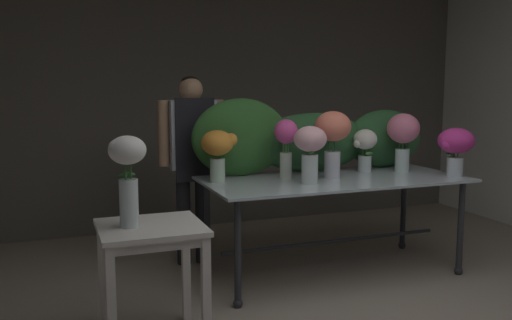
% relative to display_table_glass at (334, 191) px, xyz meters
% --- Properties ---
extents(ground_plane, '(7.71, 7.71, 0.00)m').
position_rel_display_table_glass_xyz_m(ground_plane, '(-0.26, 0.21, -0.70)').
color(ground_plane, gray).
extents(wall_back, '(5.86, 0.12, 2.94)m').
position_rel_display_table_glass_xyz_m(wall_back, '(-0.26, 1.96, 0.77)').
color(wall_back, '#5B564C').
rests_on(wall_back, ground).
extents(display_table_glass, '(2.12, 0.98, 0.81)m').
position_rel_display_table_glass_xyz_m(display_table_glass, '(0.00, 0.00, 0.00)').
color(display_table_glass, silver).
rests_on(display_table_glass, ground).
extents(side_table_white, '(0.61, 0.57, 0.74)m').
position_rel_display_table_glass_xyz_m(side_table_white, '(-1.61, -0.72, -0.07)').
color(side_table_white, silver).
rests_on(side_table_white, ground).
extents(florist, '(0.57, 0.24, 1.62)m').
position_rel_display_table_glass_xyz_m(florist, '(-1.01, 0.67, 0.30)').
color(florist, '#232328').
rests_on(florist, ground).
extents(foliage_backdrop, '(2.18, 0.29, 0.64)m').
position_rel_display_table_glass_xyz_m(foliage_backdrop, '(0.00, 0.37, 0.38)').
color(foliage_backdrop, '#2D6028').
rests_on(foliage_backdrop, display_table_glass).
extents(vase_coral_peonies, '(0.29, 0.29, 0.54)m').
position_rel_display_table_glass_xyz_m(vase_coral_peonies, '(-0.01, 0.01, 0.46)').
color(vase_coral_peonies, silver).
rests_on(vase_coral_peonies, display_table_glass).
extents(vase_ivory_anemones, '(0.22, 0.20, 0.37)m').
position_rel_display_table_glass_xyz_m(vase_ivory_anemones, '(0.40, 0.19, 0.33)').
color(vase_ivory_anemones, silver).
rests_on(vase_ivory_anemones, display_table_glass).
extents(vase_sunset_roses, '(0.29, 0.25, 0.40)m').
position_rel_display_table_glass_xyz_m(vase_sunset_roses, '(-0.93, 0.15, 0.37)').
color(vase_sunset_roses, silver).
rests_on(vase_sunset_roses, display_table_glass).
extents(vase_blush_tulips, '(0.25, 0.25, 0.44)m').
position_rel_display_table_glass_xyz_m(vase_blush_tulips, '(-0.29, -0.15, 0.38)').
color(vase_blush_tulips, silver).
rests_on(vase_blush_tulips, display_table_glass).
extents(vase_fuchsia_dahlias, '(0.20, 0.19, 0.48)m').
position_rel_display_table_glass_xyz_m(vase_fuchsia_dahlias, '(-0.37, 0.12, 0.41)').
color(vase_fuchsia_dahlias, silver).
rests_on(vase_fuchsia_dahlias, display_table_glass).
extents(vase_magenta_stock, '(0.30, 0.29, 0.40)m').
position_rel_display_table_glass_xyz_m(vase_magenta_stock, '(0.97, -0.28, 0.36)').
color(vase_magenta_stock, silver).
rests_on(vase_magenta_stock, display_table_glass).
extents(vase_rosy_freesia, '(0.28, 0.28, 0.51)m').
position_rel_display_table_glass_xyz_m(vase_rosy_freesia, '(0.70, 0.07, 0.44)').
color(vase_rosy_freesia, silver).
rests_on(vase_rosy_freesia, display_table_glass).
extents(vase_white_roses_tall, '(0.22, 0.22, 0.53)m').
position_rel_display_table_glass_xyz_m(vase_white_roses_tall, '(-1.74, -0.72, 0.37)').
color(vase_white_roses_tall, silver).
rests_on(vase_white_roses_tall, side_table_white).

